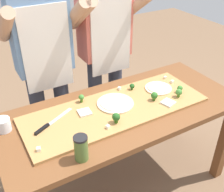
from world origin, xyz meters
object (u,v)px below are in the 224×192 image
object	(u,v)px
chefs_knife	(49,124)
flour_cup	(3,125)
pizza_slice_near_right	(168,103)
pizza_whole_cheese_artichoke	(158,88)
broccoli_floret_front_right	(180,88)
pizza_slice_center	(85,112)
cheese_crumble_b	(108,127)
pizza_whole_white_garlic	(115,103)
cook_left	(44,57)
sauce_jar	(81,148)
cook_right	(105,44)
broccoli_floret_center_right	(154,96)
cheese_crumble_c	(165,78)
broccoli_floret_back_mid	(81,98)
prep_table	(122,122)
cheese_crumble_d	(119,88)
cheese_crumble_e	(39,149)
broccoli_floret_front_left	(116,117)
broccoli_floret_back_right	(179,92)
cheese_crumble_a	(172,82)
broccoli_floret_center_left	(132,86)

from	to	relation	value
chefs_knife	flour_cup	world-z (taller)	flour_cup
pizza_slice_near_right	pizza_whole_cheese_artichoke	bearing A→B (deg)	71.63
chefs_knife	pizza_slice_near_right	xyz separation A→B (m)	(0.78, -0.18, 0.00)
chefs_knife	broccoli_floret_front_right	bearing A→B (deg)	-6.48
pizza_slice_center	cheese_crumble_b	distance (m)	0.21
pizza_whole_white_garlic	cook_left	bearing A→B (deg)	120.31
flour_cup	sauce_jar	world-z (taller)	sauce_jar
cook_right	broccoli_floret_center_right	bearing A→B (deg)	-85.52
cheese_crumble_c	broccoli_floret_back_mid	bearing A→B (deg)	177.84
prep_table	cheese_crumble_d	world-z (taller)	cheese_crumble_d
broccoli_floret_back_mid	cheese_crumble_c	xyz separation A→B (m)	(0.70, -0.03, -0.03)
chefs_knife	cheese_crumble_e	bearing A→B (deg)	-123.19
broccoli_floret_front_right	broccoli_floret_center_right	size ratio (longest dim) A/B	0.90
pizza_slice_center	cheese_crumble_e	distance (m)	0.41
cook_left	cheese_crumble_c	bearing A→B (deg)	-26.28
chefs_knife	pizza_whole_cheese_artichoke	distance (m)	0.84
broccoli_floret_front_left	broccoli_floret_front_right	bearing A→B (deg)	7.43
pizza_whole_white_garlic	sauce_jar	size ratio (longest dim) A/B	1.69
sauce_jar	cook_right	bearing A→B (deg)	54.20
broccoli_floret_front_left	broccoli_floret_center_right	size ratio (longest dim) A/B	1.11
pizza_whole_white_garlic	broccoli_floret_back_right	size ratio (longest dim) A/B	4.05
cheese_crumble_b	flour_cup	distance (m)	0.62
pizza_slice_center	cheese_crumble_b	size ratio (longest dim) A/B	3.93
pizza_whole_cheese_artichoke	sauce_jar	world-z (taller)	sauce_jar
broccoli_floret_back_right	cheese_crumble_a	world-z (taller)	broccoli_floret_back_right
pizza_whole_cheese_artichoke	broccoli_floret_front_right	bearing A→B (deg)	-48.14
broccoli_floret_back_mid	sauce_jar	world-z (taller)	sauce_jar
chefs_knife	pizza_slice_near_right	world-z (taller)	chefs_knife
chefs_knife	sauce_jar	size ratio (longest dim) A/B	1.96
cheese_crumble_d	cook_right	world-z (taller)	cook_right
broccoli_floret_front_left	pizza_slice_center	bearing A→B (deg)	123.99
cheese_crumble_e	cheese_crumble_d	bearing A→B (deg)	24.82
pizza_slice_center	cheese_crumble_b	xyz separation A→B (m)	(0.06, -0.21, 0.00)
cheese_crumble_b	prep_table	bearing A→B (deg)	37.44
chefs_knife	pizza_whole_cheese_artichoke	size ratio (longest dim) A/B	1.47
pizza_whole_white_garlic	cook_left	xyz separation A→B (m)	(-0.30, 0.51, 0.20)
prep_table	cook_right	xyz separation A→B (m)	(0.18, 0.56, 0.34)
cook_left	pizza_slice_center	bearing A→B (deg)	-81.57
chefs_knife	sauce_jar	bearing A→B (deg)	-79.39
broccoli_floret_front_right	sauce_jar	xyz separation A→B (m)	(-0.88, -0.23, 0.02)
cook_left	chefs_knife	bearing A→B (deg)	-107.98
sauce_jar	pizza_slice_center	bearing A→B (deg)	62.51
pizza_slice_center	broccoli_floret_center_right	bearing A→B (deg)	-11.99
cheese_crumble_e	cook_right	distance (m)	1.07
flour_cup	cook_right	world-z (taller)	cook_right
pizza_slice_center	cheese_crumble_a	size ratio (longest dim) A/B	3.89
pizza_slice_center	sauce_jar	size ratio (longest dim) A/B	0.54
cheese_crumble_d	cook_left	distance (m)	0.59
chefs_knife	cheese_crumble_d	world-z (taller)	cheese_crumble_d
cook_left	broccoli_floret_center_left	bearing A→B (deg)	-39.33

